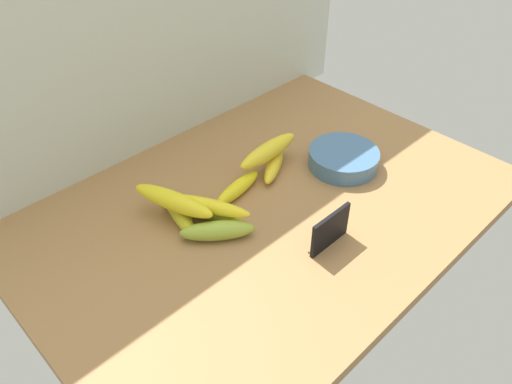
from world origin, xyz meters
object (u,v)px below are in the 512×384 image
banana_2 (216,230)px  banana_5 (207,206)px  banana_1 (210,212)px  chalkboard_sign (329,231)px  banana_0 (238,188)px  banana_6 (173,201)px  banana_7 (268,151)px  banana_3 (274,165)px  fruit_bowl (343,158)px  banana_4 (178,211)px

banana_2 → banana_5: size_ratio=0.82×
banana_1 → banana_5: size_ratio=1.02×
chalkboard_sign → banana_1: chalkboard_sign is taller
chalkboard_sign → banana_2: (-15.16, 17.91, -1.73)cm
banana_0 → banana_6: bearing=170.8°
banana_1 → banana_6: bearing=144.6°
chalkboard_sign → banana_7: (9.78, 27.31, 1.66)cm
banana_7 → banana_3: bearing=-64.6°
fruit_bowl → banana_7: size_ratio=0.91×
banana_1 → banana_0: bearing=10.4°
banana_1 → banana_7: size_ratio=1.03×
banana_2 → chalkboard_sign: bearing=-49.7°
fruit_bowl → banana_0: fruit_bowl is taller
fruit_bowl → banana_0: (-26.52, 10.13, -0.47)cm
banana_2 → banana_7: size_ratio=0.83×
banana_7 → banana_1: bearing=-170.3°
banana_3 → banana_5: bearing=-171.9°
banana_0 → chalkboard_sign: bearing=-85.0°
chalkboard_sign → banana_1: size_ratio=0.56×
banana_7 → fruit_bowl: bearing=-39.7°
chalkboard_sign → banana_5: chalkboard_sign is taller
fruit_bowl → banana_3: (-13.84, 10.66, -0.50)cm
banana_5 → banana_7: banana_7 is taller
banana_1 → banana_6: (-6.25, 4.43, 4.16)cm
banana_0 → banana_4: 15.25cm
banana_5 → banana_0: bearing=14.4°
banana_1 → banana_2: banana_2 is taller
chalkboard_sign → banana_4: 33.20cm
banana_6 → fruit_bowl: bearing=-16.6°
banana_3 → banana_4: bearing=175.0°
fruit_bowl → banana_4: 43.49cm
banana_7 → banana_6: bearing=178.6°
fruit_bowl → banana_0: bearing=159.1°
banana_0 → banana_4: bearing=168.9°
banana_2 → banana_3: size_ratio=1.03×
banana_0 → banana_2: size_ratio=0.97×
banana_2 → banana_4: (-2.04, 10.42, -0.27)cm
fruit_bowl → banana_2: (-39.45, 2.65, -0.07)cm
chalkboard_sign → banana_6: 33.55cm
chalkboard_sign → banana_7: bearing=70.3°
fruit_bowl → banana_2: 39.53cm
banana_2 → banana_6: size_ratio=0.80×
banana_1 → banana_4: bearing=136.8°
banana_2 → banana_4: banana_2 is taller
banana_0 → banana_3: size_ratio=1.00×
chalkboard_sign → fruit_bowl: (24.28, 15.26, -1.66)cm
banana_1 → banana_5: bearing=-143.4°
banana_1 → banana_2: bearing=-118.2°
banana_4 → banana_7: banana_7 is taller
chalkboard_sign → fruit_bowl: chalkboard_sign is taller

